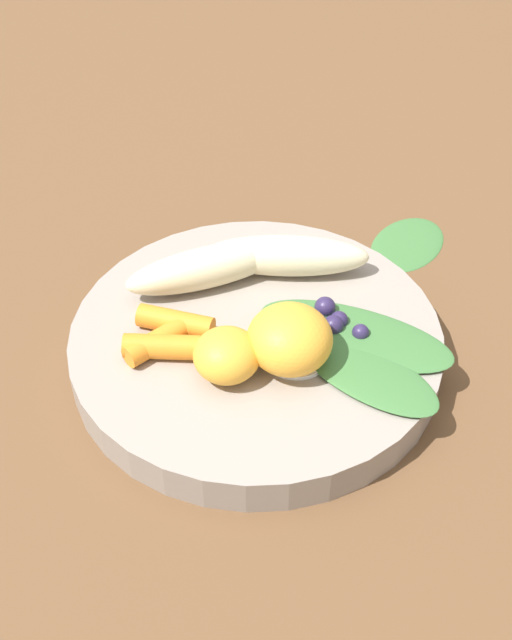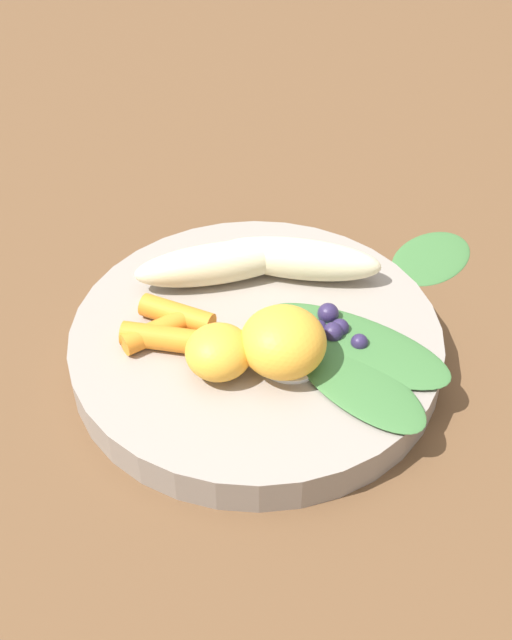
% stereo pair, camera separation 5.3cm
% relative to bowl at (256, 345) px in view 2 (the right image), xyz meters
% --- Properties ---
extents(ground_plane, '(2.40, 2.40, 0.00)m').
position_rel_bowl_xyz_m(ground_plane, '(0.00, 0.00, -0.01)').
color(ground_plane, brown).
extents(bowl, '(0.25, 0.25, 0.03)m').
position_rel_bowl_xyz_m(bowl, '(0.00, 0.00, 0.00)').
color(bowl, gray).
rests_on(bowl, ground_plane).
extents(banana_peeled_left, '(0.10, 0.11, 0.03)m').
position_rel_bowl_xyz_m(banana_peeled_left, '(0.05, -0.03, 0.03)').
color(banana_peeled_left, beige).
rests_on(banana_peeled_left, bowl).
extents(banana_peeled_right, '(0.12, 0.07, 0.03)m').
position_rel_bowl_xyz_m(banana_peeled_right, '(0.01, -0.07, 0.03)').
color(banana_peeled_right, beige).
rests_on(banana_peeled_right, bowl).
extents(orange_segment_near, '(0.05, 0.05, 0.04)m').
position_rel_bowl_xyz_m(orange_segment_near, '(-0.03, 0.02, 0.03)').
color(orange_segment_near, '#F4A833').
rests_on(orange_segment_near, bowl).
extents(orange_segment_far, '(0.04, 0.04, 0.03)m').
position_rel_bowl_xyz_m(orange_segment_far, '(-0.00, 0.04, 0.03)').
color(orange_segment_far, '#F4A833').
rests_on(orange_segment_far, bowl).
extents(carrot_front, '(0.05, 0.02, 0.02)m').
position_rel_bowl_xyz_m(carrot_front, '(0.05, 0.02, 0.02)').
color(carrot_front, orange).
rests_on(carrot_front, bowl).
extents(carrot_mid_left, '(0.03, 0.05, 0.02)m').
position_rel_bowl_xyz_m(carrot_mid_left, '(0.05, 0.04, 0.02)').
color(carrot_mid_left, orange).
rests_on(carrot_mid_left, bowl).
extents(carrot_mid_right, '(0.05, 0.03, 0.02)m').
position_rel_bowl_xyz_m(carrot_mid_right, '(0.04, 0.05, 0.02)').
color(carrot_mid_right, orange).
rests_on(carrot_mid_right, bowl).
extents(blueberry_pile, '(0.05, 0.03, 0.01)m').
position_rel_bowl_xyz_m(blueberry_pile, '(-0.04, -0.02, 0.02)').
color(blueberry_pile, '#2D234C').
rests_on(blueberry_pile, bowl).
extents(coconut_shred_patch, '(0.05, 0.05, 0.00)m').
position_rel_bowl_xyz_m(coconut_shred_patch, '(-0.03, 0.01, 0.01)').
color(coconut_shred_patch, white).
rests_on(coconut_shred_patch, bowl).
extents(kale_leaf_left, '(0.11, 0.07, 0.00)m').
position_rel_bowl_xyz_m(kale_leaf_left, '(-0.08, 0.01, 0.02)').
color(kale_leaf_left, '#3D7038').
rests_on(kale_leaf_left, bowl).
extents(kale_leaf_right, '(0.14, 0.06, 0.00)m').
position_rel_bowl_xyz_m(kale_leaf_right, '(-0.06, -0.02, 0.02)').
color(kale_leaf_right, '#3D7038').
rests_on(kale_leaf_right, bowl).
extents(kale_leaf_stray, '(0.06, 0.09, 0.01)m').
position_rel_bowl_xyz_m(kale_leaf_stray, '(-0.06, -0.17, -0.01)').
color(kale_leaf_stray, '#3D7038').
rests_on(kale_leaf_stray, ground_plane).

